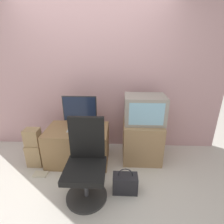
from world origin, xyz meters
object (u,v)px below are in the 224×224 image
at_px(crt_tv, 145,109).
at_px(book, 41,174).
at_px(mouse, 95,130).
at_px(office_chair, 86,166).
at_px(keyboard, 79,131).
at_px(cardboard_box_lower, 36,154).
at_px(main_monitor, 80,111).
at_px(handbag, 125,183).

relative_size(crt_tv, book, 3.07).
height_order(mouse, office_chair, office_chair).
bearing_deg(mouse, keyboard, -174.02).
xyz_separation_m(office_chair, book, (-0.75, 0.30, -0.41)).
bearing_deg(office_chair, cardboard_box_lower, 149.03).
bearing_deg(cardboard_box_lower, mouse, 5.64).
bearing_deg(main_monitor, keyboard, -86.94).
distance_m(main_monitor, keyboard, 0.31).
xyz_separation_m(main_monitor, handbag, (0.70, -0.74, -0.70)).
bearing_deg(office_chair, keyboard, 108.82).
bearing_deg(book, crt_tv, 18.63).
distance_m(mouse, handbag, 0.88).
relative_size(main_monitor, handbag, 1.47).
bearing_deg(main_monitor, office_chair, -74.55).
height_order(keyboard, mouse, mouse).
height_order(main_monitor, crt_tv, crt_tv).
bearing_deg(mouse, main_monitor, 147.58).
xyz_separation_m(keyboard, cardboard_box_lower, (-0.70, -0.07, -0.40)).
distance_m(office_chair, cardboard_box_lower, 1.09).
bearing_deg(keyboard, crt_tv, 11.37).
distance_m(keyboard, cardboard_box_lower, 0.81).
bearing_deg(office_chair, crt_tv, 46.15).
xyz_separation_m(office_chair, cardboard_box_lower, (-0.91, 0.55, -0.25)).
xyz_separation_m(cardboard_box_lower, handbag, (1.39, -0.50, -0.05)).
relative_size(mouse, book, 0.34).
bearing_deg(keyboard, main_monitor, 93.06).
relative_size(crt_tv, handbag, 1.71).
distance_m(crt_tv, cardboard_box_lower, 1.84).
xyz_separation_m(mouse, book, (-0.77, -0.34, -0.58)).
relative_size(mouse, crt_tv, 0.11).
xyz_separation_m(crt_tv, cardboard_box_lower, (-1.69, -0.27, -0.68)).
relative_size(mouse, handbag, 0.19).
height_order(crt_tv, book, crt_tv).
bearing_deg(crt_tv, handbag, -111.37).
height_order(mouse, book, mouse).
relative_size(keyboard, crt_tv, 0.59).
height_order(keyboard, handbag, keyboard).
distance_m(main_monitor, mouse, 0.37).
height_order(crt_tv, office_chair, crt_tv).
bearing_deg(cardboard_box_lower, book, -57.33).
height_order(main_monitor, book, main_monitor).
xyz_separation_m(mouse, office_chair, (-0.02, -0.64, -0.16)).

